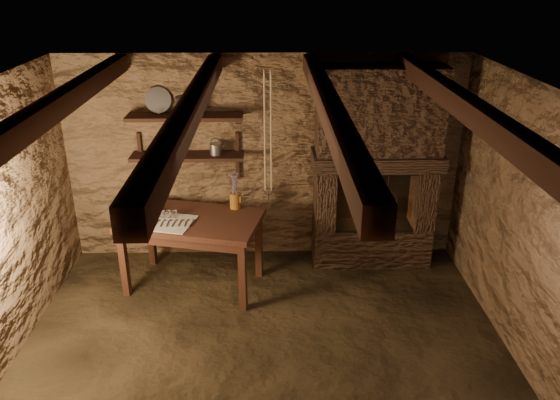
{
  "coord_description": "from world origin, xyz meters",
  "views": [
    {
      "loc": [
        0.06,
        -3.94,
        3.27
      ],
      "look_at": [
        0.16,
        0.9,
        1.17
      ],
      "focal_mm": 35.0,
      "sensor_mm": 36.0,
      "label": 1
    }
  ],
  "objects_px": {
    "stoneware_jug": "(235,193)",
    "iron_stockpot": "(188,107)",
    "work_table": "(193,250)",
    "red_pot": "(386,207)",
    "wooden_bowl": "(140,215)"
  },
  "relations": [
    {
      "from": "iron_stockpot",
      "to": "red_pot",
      "type": "relative_size",
      "value": 0.44
    },
    {
      "from": "work_table",
      "to": "iron_stockpot",
      "type": "relative_size",
      "value": 6.6
    },
    {
      "from": "red_pot",
      "to": "stoneware_jug",
      "type": "bearing_deg",
      "value": -172.53
    },
    {
      "from": "work_table",
      "to": "wooden_bowl",
      "type": "xyz_separation_m",
      "value": [
        -0.53,
        0.0,
        0.42
      ]
    },
    {
      "from": "stoneware_jug",
      "to": "red_pot",
      "type": "relative_size",
      "value": 0.75
    },
    {
      "from": "wooden_bowl",
      "to": "stoneware_jug",
      "type": "bearing_deg",
      "value": 13.95
    },
    {
      "from": "wooden_bowl",
      "to": "red_pot",
      "type": "height_order",
      "value": "red_pot"
    },
    {
      "from": "work_table",
      "to": "iron_stockpot",
      "type": "height_order",
      "value": "iron_stockpot"
    },
    {
      "from": "work_table",
      "to": "red_pot",
      "type": "xyz_separation_m",
      "value": [
        2.16,
        0.47,
        0.27
      ]
    },
    {
      "from": "stoneware_jug",
      "to": "iron_stockpot",
      "type": "xyz_separation_m",
      "value": [
        -0.5,
        0.34,
        0.87
      ]
    },
    {
      "from": "stoneware_jug",
      "to": "red_pot",
      "type": "distance_m",
      "value": 1.74
    },
    {
      "from": "work_table",
      "to": "red_pot",
      "type": "height_order",
      "value": "red_pot"
    },
    {
      "from": "stoneware_jug",
      "to": "wooden_bowl",
      "type": "xyz_separation_m",
      "value": [
        -0.98,
        -0.24,
        -0.14
      ]
    },
    {
      "from": "stoneware_jug",
      "to": "iron_stockpot",
      "type": "height_order",
      "value": "iron_stockpot"
    },
    {
      "from": "work_table",
      "to": "stoneware_jug",
      "type": "distance_m",
      "value": 0.75
    }
  ]
}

